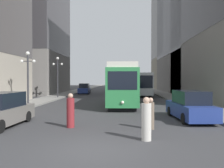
{
  "coord_description": "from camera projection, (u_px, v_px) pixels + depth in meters",
  "views": [
    {
      "loc": [
        1.05,
        -8.35,
        2.52
      ],
      "look_at": [
        0.34,
        10.95,
        2.15
      ],
      "focal_mm": 37.89,
      "sensor_mm": 36.0,
      "label": 1
    }
  ],
  "objects": [
    {
      "name": "ground_plane",
      "position": [
        91.0,
        150.0,
        8.43
      ],
      "size": [
        200.0,
        200.0,
        0.0
      ],
      "primitive_type": "plane",
      "color": "#38383A"
    },
    {
      "name": "sidewalk_left",
      "position": [
        76.0,
        91.0,
        48.7
      ],
      "size": [
        3.07,
        120.0,
        0.15
      ],
      "primitive_type": "cube",
      "color": "gray",
      "rests_on": "ground"
    },
    {
      "name": "sidewalk_right",
      "position": [
        156.0,
        91.0,
        48.09
      ],
      "size": [
        3.07,
        120.0,
        0.15
      ],
      "primitive_type": "cube",
      "color": "gray",
      "rests_on": "ground"
    },
    {
      "name": "streetcar",
      "position": [
        122.0,
        84.0,
        23.76
      ],
      "size": [
        2.71,
        12.29,
        3.89
      ],
      "rotation": [
        0.0,
        0.0,
        0.01
      ],
      "color": "black",
      "rests_on": "ground"
    },
    {
      "name": "transit_bus",
      "position": [
        140.0,
        83.0,
        37.74
      ],
      "size": [
        2.73,
        12.66,
        3.45
      ],
      "rotation": [
        0.0,
        0.0,
        0.01
      ],
      "color": "black",
      "rests_on": "ground"
    },
    {
      "name": "parked_car_left_near",
      "position": [
        84.0,
        89.0,
        41.74
      ],
      "size": [
        2.01,
        4.45,
        1.82
      ],
      "rotation": [
        0.0,
        0.0,
        0.04
      ],
      "color": "black",
      "rests_on": "ground"
    },
    {
      "name": "parked_car_left_mid",
      "position": [
        0.0,
        111.0,
        12.64
      ],
      "size": [
        2.04,
        4.86,
        1.82
      ],
      "rotation": [
        0.0,
        0.0,
        -0.04
      ],
      "color": "black",
      "rests_on": "ground"
    },
    {
      "name": "parked_car_right_far",
      "position": [
        190.0,
        106.0,
        14.77
      ],
      "size": [
        2.08,
        5.02,
        1.82
      ],
      "rotation": [
        0.0,
        0.0,
        3.19
      ],
      "color": "black",
      "rests_on": "ground"
    },
    {
      "name": "pedestrian_crossing_near",
      "position": [
        151.0,
        114.0,
        11.96
      ],
      "size": [
        0.36,
        0.36,
        1.6
      ],
      "rotation": [
        0.0,
        0.0,
        3.54
      ],
      "color": "#6B5B4C",
      "rests_on": "ground"
    },
    {
      "name": "pedestrian_crossing_far",
      "position": [
        71.0,
        112.0,
        12.37
      ],
      "size": [
        0.4,
        0.4,
        1.8
      ],
      "rotation": [
        0.0,
        0.0,
        4.36
      ],
      "color": "maroon",
      "rests_on": "ground"
    },
    {
      "name": "pedestrian_on_sidewalk",
      "position": [
        146.0,
        120.0,
        9.73
      ],
      "size": [
        0.4,
        0.4,
        1.8
      ],
      "rotation": [
        0.0,
        0.0,
        2.64
      ],
      "color": "beige",
      "rests_on": "ground"
    },
    {
      "name": "lamp_post_left_near",
      "position": [
        28.0,
        70.0,
        21.19
      ],
      "size": [
        1.41,
        0.36,
        4.89
      ],
      "color": "#333338",
      "rests_on": "sidewalk_left"
    },
    {
      "name": "lamp_post_left_far",
      "position": [
        58.0,
        71.0,
        31.23
      ],
      "size": [
        1.41,
        0.36,
        5.35
      ],
      "color": "#333338",
      "rests_on": "sidewalk_left"
    },
    {
      "name": "building_left_midblock",
      "position": [
        26.0,
        11.0,
        42.54
      ],
      "size": [
        13.18,
        16.47,
        28.75
      ],
      "color": "gray",
      "rests_on": "ground"
    },
    {
      "name": "building_right_corner",
      "position": [
        202.0,
        14.0,
        44.88
      ],
      "size": [
        14.04,
        23.16,
        29.12
      ],
      "color": "slate",
      "rests_on": "ground"
    },
    {
      "name": "building_right_far",
      "position": [
        184.0,
        21.0,
        57.31
      ],
      "size": [
        13.73,
        19.65,
        32.22
      ],
      "color": "gray",
      "rests_on": "ground"
    }
  ]
}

